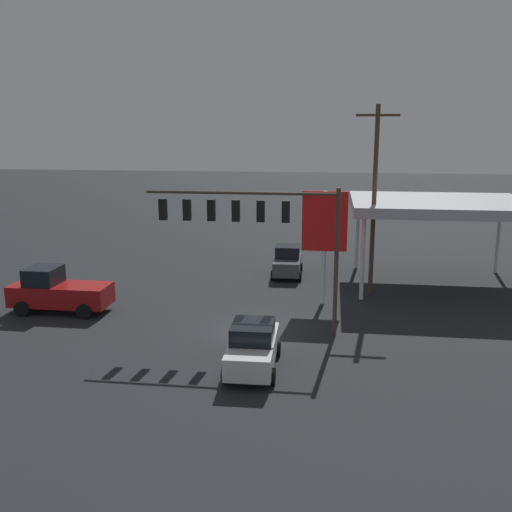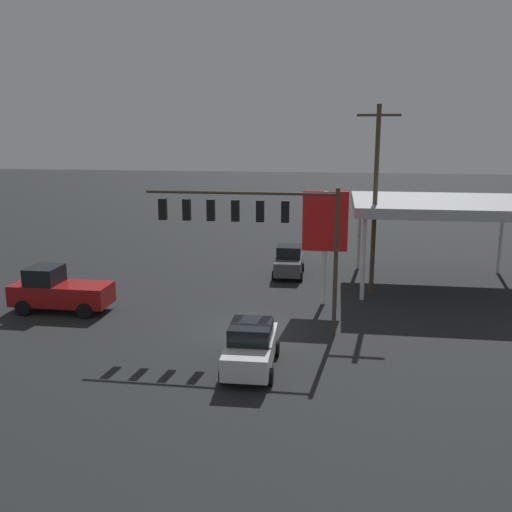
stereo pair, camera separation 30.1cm
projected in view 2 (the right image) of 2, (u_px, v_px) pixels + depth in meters
The scene contains 8 objects.
ground_plane at pixel (250, 328), 27.85m from camera, with size 200.00×200.00×0.00m, color black.
traffic_signal_assembly at pixel (250, 220), 26.31m from camera, with size 8.99×0.43×6.95m.
utility_pole at pixel (375, 197), 32.31m from camera, with size 2.40×0.26×10.84m.
gas_station_canopy at pixel (441, 206), 34.36m from camera, with size 10.50×8.70×5.31m.
price_sign at pixel (325, 226), 30.74m from camera, with size 2.45×0.27×6.26m.
hatchback_crossing at pixel (289, 262), 37.56m from camera, with size 2.04×3.84×1.97m.
sedan_waiting at pixel (251, 346), 23.01m from camera, with size 2.14×4.44×1.93m.
pickup_parked at pixel (59, 291), 30.26m from camera, with size 5.20×2.26×2.40m.
Camera 2 is at (-4.04, 26.08, 9.58)m, focal length 40.00 mm.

